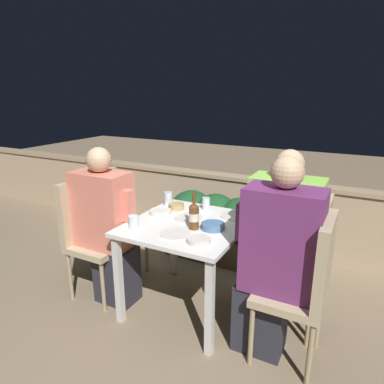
{
  "coord_description": "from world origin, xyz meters",
  "views": [
    {
      "loc": [
        1.12,
        -2.09,
        1.66
      ],
      "look_at": [
        0.0,
        0.07,
        0.94
      ],
      "focal_mm": 32.0,
      "sensor_mm": 36.0,
      "label": 1
    }
  ],
  "objects_px": {
    "chair_right_near": "(308,280)",
    "person_purple_stripe": "(275,261)",
    "person_green_blouse": "(279,240)",
    "chair_left_far": "(109,215)",
    "chair_right_far": "(307,255)",
    "chair_left_near": "(88,228)",
    "beer_bottle": "(194,215)",
    "person_coral_top": "(107,227)"
  },
  "relations": [
    {
      "from": "chair_right_near",
      "to": "person_purple_stripe",
      "type": "bearing_deg",
      "value": -180.0
    },
    {
      "from": "person_purple_stripe",
      "to": "person_green_blouse",
      "type": "height_order",
      "value": "person_purple_stripe"
    },
    {
      "from": "chair_left_far",
      "to": "person_green_blouse",
      "type": "distance_m",
      "value": 1.52
    },
    {
      "from": "person_purple_stripe",
      "to": "chair_right_far",
      "type": "xyz_separation_m",
      "value": [
        0.14,
        0.33,
        -0.08
      ]
    },
    {
      "from": "chair_left_near",
      "to": "person_purple_stripe",
      "type": "height_order",
      "value": "person_purple_stripe"
    },
    {
      "from": "chair_left_far",
      "to": "person_green_blouse",
      "type": "bearing_deg",
      "value": 0.9
    },
    {
      "from": "chair_right_near",
      "to": "beer_bottle",
      "type": "relative_size",
      "value": 3.68
    },
    {
      "from": "person_green_blouse",
      "to": "beer_bottle",
      "type": "relative_size",
      "value": 4.87
    },
    {
      "from": "person_coral_top",
      "to": "chair_left_far",
      "type": "relative_size",
      "value": 1.29
    },
    {
      "from": "chair_left_near",
      "to": "chair_right_far",
      "type": "height_order",
      "value": "same"
    },
    {
      "from": "chair_right_far",
      "to": "chair_left_near",
      "type": "bearing_deg",
      "value": -168.63
    },
    {
      "from": "chair_left_near",
      "to": "person_purple_stripe",
      "type": "bearing_deg",
      "value": 0.12
    },
    {
      "from": "chair_right_far",
      "to": "person_green_blouse",
      "type": "bearing_deg",
      "value": 180.0
    },
    {
      "from": "person_green_blouse",
      "to": "beer_bottle",
      "type": "distance_m",
      "value": 0.62
    },
    {
      "from": "chair_right_near",
      "to": "person_green_blouse",
      "type": "relative_size",
      "value": 0.76
    },
    {
      "from": "person_green_blouse",
      "to": "chair_left_near",
      "type": "bearing_deg",
      "value": -167.12
    },
    {
      "from": "person_green_blouse",
      "to": "chair_right_far",
      "type": "bearing_deg",
      "value": 0.0
    },
    {
      "from": "chair_right_near",
      "to": "beer_bottle",
      "type": "height_order",
      "value": "beer_bottle"
    },
    {
      "from": "person_coral_top",
      "to": "chair_right_near",
      "type": "height_order",
      "value": "person_coral_top"
    },
    {
      "from": "person_coral_top",
      "to": "chair_right_far",
      "type": "relative_size",
      "value": 1.29
    },
    {
      "from": "chair_left_far",
      "to": "beer_bottle",
      "type": "relative_size",
      "value": 3.68
    },
    {
      "from": "beer_bottle",
      "to": "person_coral_top",
      "type": "bearing_deg",
      "value": -172.44
    },
    {
      "from": "chair_left_near",
      "to": "person_green_blouse",
      "type": "relative_size",
      "value": 0.76
    },
    {
      "from": "chair_left_near",
      "to": "person_green_blouse",
      "type": "height_order",
      "value": "person_green_blouse"
    },
    {
      "from": "chair_left_far",
      "to": "person_purple_stripe",
      "type": "height_order",
      "value": "person_purple_stripe"
    },
    {
      "from": "person_coral_top",
      "to": "person_green_blouse",
      "type": "xyz_separation_m",
      "value": [
        1.27,
        0.34,
        0.02
      ]
    },
    {
      "from": "chair_left_near",
      "to": "person_purple_stripe",
      "type": "relative_size",
      "value": 0.75
    },
    {
      "from": "person_coral_top",
      "to": "chair_right_far",
      "type": "distance_m",
      "value": 1.51
    },
    {
      "from": "person_coral_top",
      "to": "chair_right_far",
      "type": "height_order",
      "value": "person_coral_top"
    },
    {
      "from": "chair_right_near",
      "to": "person_green_blouse",
      "type": "distance_m",
      "value": 0.43
    },
    {
      "from": "chair_right_far",
      "to": "beer_bottle",
      "type": "height_order",
      "value": "beer_bottle"
    },
    {
      "from": "chair_left_far",
      "to": "chair_right_far",
      "type": "height_order",
      "value": "same"
    },
    {
      "from": "person_green_blouse",
      "to": "chair_left_far",
      "type": "bearing_deg",
      "value": -179.1
    },
    {
      "from": "chair_left_near",
      "to": "chair_right_far",
      "type": "bearing_deg",
      "value": 11.37
    },
    {
      "from": "chair_left_far",
      "to": "chair_right_near",
      "type": "bearing_deg",
      "value": -9.85
    },
    {
      "from": "person_green_blouse",
      "to": "person_coral_top",
      "type": "bearing_deg",
      "value": -165.15
    },
    {
      "from": "chair_right_near",
      "to": "chair_right_far",
      "type": "distance_m",
      "value": 0.34
    },
    {
      "from": "chair_left_near",
      "to": "beer_bottle",
      "type": "bearing_deg",
      "value": 5.91
    },
    {
      "from": "chair_left_far",
      "to": "beer_bottle",
      "type": "height_order",
      "value": "beer_bottle"
    },
    {
      "from": "chair_left_near",
      "to": "person_green_blouse",
      "type": "bearing_deg",
      "value": 12.88
    },
    {
      "from": "person_coral_top",
      "to": "chair_left_near",
      "type": "bearing_deg",
      "value": 180.0
    },
    {
      "from": "chair_left_far",
      "to": "chair_right_far",
      "type": "relative_size",
      "value": 1.0
    }
  ]
}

